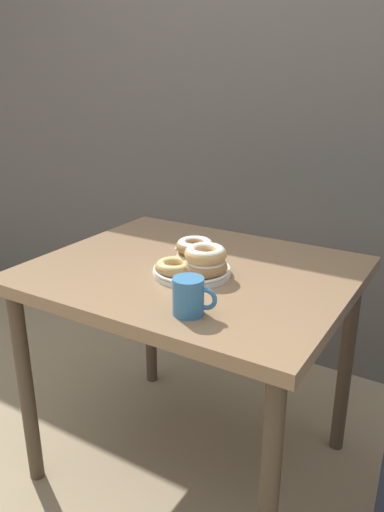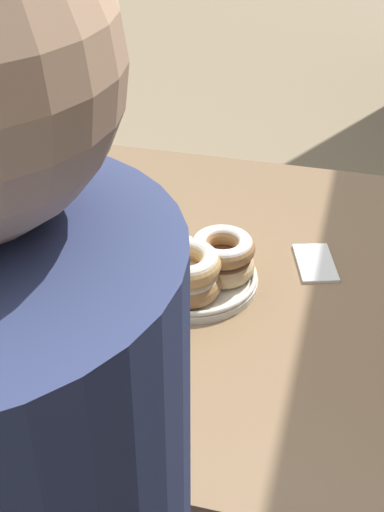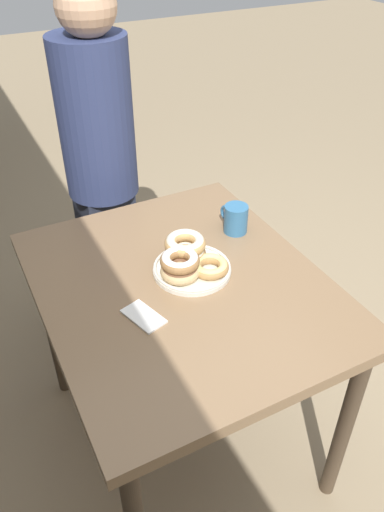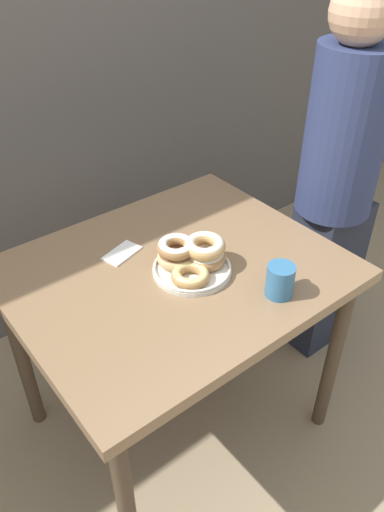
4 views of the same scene
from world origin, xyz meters
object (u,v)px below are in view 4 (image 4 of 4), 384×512
at_px(donut_plate, 192,258).
at_px(napkin, 122,253).
at_px(coffee_mug, 281,280).
at_px(person_figure, 336,189).
at_px(dining_table, 175,290).

bearing_deg(donut_plate, napkin, 121.85).
bearing_deg(coffee_mug, donut_plate, 117.52).
distance_m(person_figure, napkin, 0.87).
relative_size(dining_table, coffee_mug, 8.47).
distance_m(donut_plate, person_figure, 0.73).
distance_m(dining_table, person_figure, 0.77).
bearing_deg(napkin, person_figure, -11.40).
xyz_separation_m(donut_plate, coffee_mug, (0.13, -0.24, 0.01)).
height_order(coffee_mug, person_figure, person_figure).
bearing_deg(person_figure, coffee_mug, -155.51).
distance_m(donut_plate, napkin, 0.24).
bearing_deg(napkin, coffee_mug, -60.48).
distance_m(coffee_mug, person_figure, 0.66).
relative_size(donut_plate, coffee_mug, 2.21).
height_order(dining_table, coffee_mug, coffee_mug).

